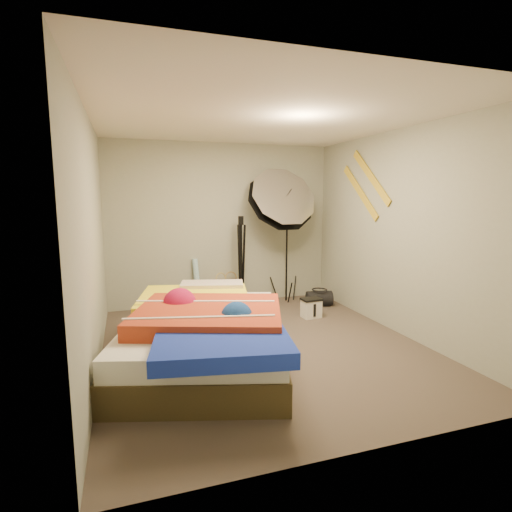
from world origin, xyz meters
name	(u,v)px	position (x,y,z in m)	size (l,w,h in m)	color
floor	(264,346)	(0.00, 0.00, 0.00)	(4.00, 4.00, 0.00)	brown
ceiling	(265,118)	(0.00, 0.00, 2.50)	(4.00, 4.00, 0.00)	silver
wall_back	(222,225)	(0.00, 2.00, 1.25)	(3.50, 3.50, 0.00)	#9CA091
wall_front	(371,268)	(0.00, -2.00, 1.25)	(3.50, 3.50, 0.00)	#9CA091
wall_left	(92,243)	(-1.75, 0.00, 1.25)	(4.00, 4.00, 0.00)	#9CA091
wall_right	(398,233)	(1.75, 0.00, 1.25)	(4.00, 4.00, 0.00)	#9CA091
tote_bag	(225,292)	(0.00, 1.90, 0.19)	(0.38, 0.11, 0.38)	tan
wrapping_roll	(197,283)	(-0.43, 1.90, 0.37)	(0.08, 0.08, 0.74)	#52A8CE
camera_case	(311,309)	(0.99, 0.82, 0.13)	(0.25, 0.18, 0.25)	white
duffel_bag	(319,298)	(1.37, 1.32, 0.12)	(0.24, 0.24, 0.39)	black
wall_stripe_upper	(371,177)	(1.73, 0.60, 1.95)	(0.02, 1.10, 0.10)	gold
wall_stripe_lower	(360,192)	(1.73, 0.85, 1.75)	(0.02, 1.10, 0.10)	gold
bed	(206,333)	(-0.71, -0.25, 0.32)	(2.07, 2.62, 0.64)	#46391F
photo_umbrella	(280,202)	(0.83, 1.64, 1.61)	(1.29, 0.94, 2.24)	black
camera_tripod	(241,255)	(0.22, 1.69, 0.80)	(0.09, 0.09, 1.40)	black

